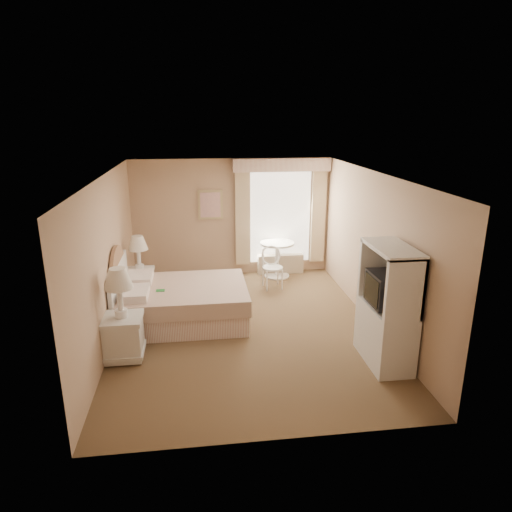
{
  "coord_description": "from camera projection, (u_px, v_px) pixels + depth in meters",
  "views": [
    {
      "loc": [
        -0.74,
        -6.8,
        3.35
      ],
      "look_at": [
        0.2,
        0.3,
        1.13
      ],
      "focal_mm": 32.0,
      "sensor_mm": 36.0,
      "label": 1
    }
  ],
  "objects": [
    {
      "name": "nightstand_far",
      "position": [
        140.0,
        276.0,
        8.57
      ],
      "size": [
        0.5,
        0.5,
        1.22
      ],
      "color": "silver",
      "rests_on": "room"
    },
    {
      "name": "window",
      "position": [
        281.0,
        213.0,
        9.77
      ],
      "size": [
        2.05,
        0.22,
        2.51
      ],
      "color": "white",
      "rests_on": "room"
    },
    {
      "name": "bed",
      "position": [
        177.0,
        302.0,
        7.66
      ],
      "size": [
        2.12,
        1.64,
        1.45
      ],
      "color": "tan",
      "rests_on": "room"
    },
    {
      "name": "room",
      "position": [
        246.0,
        255.0,
        7.15
      ],
      "size": [
        4.21,
        5.51,
        2.51
      ],
      "color": "brown",
      "rests_on": "ground"
    },
    {
      "name": "nightstand_near",
      "position": [
        123.0,
        326.0,
        6.43
      ],
      "size": [
        0.55,
        0.55,
        1.34
      ],
      "color": "silver",
      "rests_on": "room"
    },
    {
      "name": "framed_art",
      "position": [
        210.0,
        205.0,
        9.57
      ],
      "size": [
        0.52,
        0.04,
        0.62
      ],
      "color": "tan",
      "rests_on": "room"
    },
    {
      "name": "cafe_chair",
      "position": [
        272.0,
        264.0,
        9.16
      ],
      "size": [
        0.45,
        0.45,
        0.85
      ],
      "rotation": [
        0.0,
        0.0,
        0.1
      ],
      "color": "white",
      "rests_on": "room"
    },
    {
      "name": "round_table",
      "position": [
        277.0,
        254.0,
        9.76
      ],
      "size": [
        0.73,
        0.73,
        0.77
      ],
      "color": "white",
      "rests_on": "room"
    },
    {
      "name": "armoire",
      "position": [
        387.0,
        315.0,
        6.29
      ],
      "size": [
        0.51,
        1.02,
        1.7
      ],
      "color": "silver",
      "rests_on": "room"
    }
  ]
}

